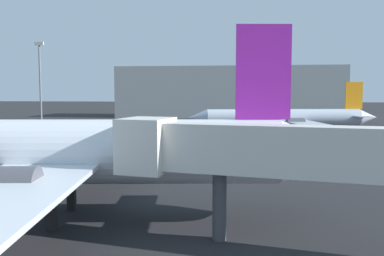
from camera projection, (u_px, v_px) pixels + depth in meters
airplane_at_gate at (41, 152)px, 24.06m from camera, size 36.29×29.48×11.22m
airplane_distant at (286, 118)px, 66.40m from camera, size 30.38×23.25×9.00m
jet_bridge at (321, 154)px, 19.20m from camera, size 21.87×6.15×6.06m
light_mast_left at (40, 76)px, 109.21m from camera, size 2.40×0.50×20.31m
terminal_building at (229, 92)px, 125.14m from camera, size 64.39×20.58×14.62m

